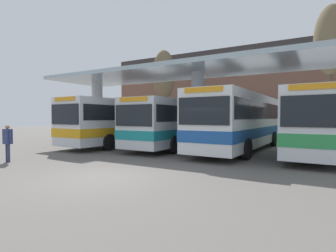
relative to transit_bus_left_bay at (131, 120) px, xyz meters
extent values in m
plane|color=#605B56|center=(5.92, -8.94, -1.78)|extent=(100.00, 100.00, 0.00)
cube|color=brown|center=(5.92, 15.83, 3.42)|extent=(40.00, 0.50, 10.40)
cube|color=#332D2D|center=(5.92, 15.83, 7.42)|extent=(40.00, 0.58, 2.40)
cylinder|color=silver|center=(-2.31, -1.10, 0.57)|extent=(0.79, 0.79, 4.70)
cylinder|color=silver|center=(5.92, -1.10, 0.57)|extent=(0.79, 0.79, 4.70)
cube|color=#9EB2BC|center=(5.92, -1.10, 3.04)|extent=(21.45, 5.36, 0.24)
cube|color=silver|center=(0.00, 0.01, -0.02)|extent=(3.04, 11.35, 2.87)
cube|color=black|center=(0.00, 0.01, 0.52)|extent=(3.06, 10.90, 0.92)
cube|color=orange|center=(0.00, 0.01, -0.67)|extent=(3.09, 11.39, 0.52)
cube|color=black|center=(-0.25, -5.64, 0.41)|extent=(2.35, 0.16, 1.15)
cube|color=orange|center=(-0.25, -5.64, 1.27)|extent=(1.79, 0.13, 0.22)
cylinder|color=black|center=(-1.43, -3.42, -1.28)|extent=(0.32, 1.01, 1.00)
cylinder|color=black|center=(1.12, -3.53, -1.28)|extent=(0.32, 1.01, 1.00)
cylinder|color=black|center=(-1.14, 3.16, -1.28)|extent=(0.32, 1.01, 1.00)
cylinder|color=black|center=(1.41, 3.04, -1.28)|extent=(0.32, 1.01, 1.00)
cube|color=silver|center=(4.05, 0.61, -0.08)|extent=(2.61, 10.90, 2.75)
cube|color=black|center=(4.05, 0.61, 0.44)|extent=(2.64, 10.46, 0.88)
cube|color=teal|center=(4.05, 0.61, -0.70)|extent=(2.65, 10.94, 0.49)
cube|color=black|center=(3.99, -4.85, 0.33)|extent=(2.29, 0.08, 1.10)
cube|color=orange|center=(3.99, -4.85, 1.15)|extent=(1.74, 0.07, 0.22)
cylinder|color=black|center=(2.77, -2.74, -1.28)|extent=(0.29, 1.02, 1.01)
cylinder|color=black|center=(5.26, -2.77, -1.28)|extent=(0.29, 1.02, 1.01)
cylinder|color=black|center=(2.83, 3.61, -1.28)|extent=(0.29, 1.02, 1.01)
cylinder|color=black|center=(5.33, 3.59, -1.28)|extent=(0.29, 1.02, 1.01)
cube|color=white|center=(8.05, 0.79, 0.06)|extent=(2.89, 11.66, 3.00)
cube|color=black|center=(8.05, 0.79, 0.63)|extent=(2.92, 11.20, 0.96)
cube|color=#1E519E|center=(8.05, 0.79, -0.62)|extent=(2.93, 11.70, 0.54)
cube|color=black|center=(7.88, -5.03, 0.51)|extent=(2.34, 0.13, 1.20)
cube|color=orange|center=(7.88, -5.03, 1.42)|extent=(1.78, 0.10, 0.22)
cylinder|color=black|center=(6.67, -2.76, -1.26)|extent=(0.31, 1.04, 1.03)
cylinder|color=black|center=(9.22, -2.84, -1.26)|extent=(0.31, 1.04, 1.03)
cylinder|color=black|center=(6.88, 4.02, -1.26)|extent=(0.31, 1.04, 1.03)
cylinder|color=black|center=(9.42, 3.94, -1.26)|extent=(0.31, 1.04, 1.03)
cube|color=silver|center=(12.09, 1.51, 0.02)|extent=(2.60, 12.10, 2.96)
cube|color=black|center=(12.09, 1.51, 0.58)|extent=(2.63, 11.62, 0.95)
cube|color=#2D934C|center=(12.09, 1.51, -0.65)|extent=(2.64, 12.14, 0.53)
cube|color=black|center=(12.01, -4.55, 0.46)|extent=(2.25, 0.09, 1.18)
cube|color=orange|center=(12.01, -4.55, 1.36)|extent=(1.71, 0.07, 0.22)
cylinder|color=black|center=(10.82, -2.21, -1.29)|extent=(0.29, 0.98, 0.98)
cylinder|color=black|center=(10.91, 4.85, -1.29)|extent=(0.29, 0.98, 0.98)
cylinder|color=#333856|center=(-0.02, -8.93, -1.37)|extent=(0.13, 0.13, 0.81)
cylinder|color=#333856|center=(0.14, -8.93, -1.37)|extent=(0.13, 0.13, 0.81)
cube|color=navy|center=(0.06, -8.93, -0.63)|extent=(0.45, 0.27, 0.68)
sphere|color=tan|center=(0.06, -8.93, -0.20)|extent=(0.19, 0.19, 0.19)
cylinder|color=navy|center=(-0.21, -8.92, -0.62)|extent=(0.09, 0.09, 0.58)
cylinder|color=navy|center=(0.32, -8.94, -0.62)|extent=(0.09, 0.09, 0.58)
cylinder|color=#473A2B|center=(-2.60, 9.07, 0.80)|extent=(0.31, 0.31, 5.16)
ellipsoid|color=brown|center=(-2.60, 9.07, 4.86)|extent=(2.43, 2.43, 5.36)
cylinder|color=#473A2B|center=(12.82, 7.68, 1.39)|extent=(0.29, 0.29, 6.35)
ellipsoid|color=brown|center=(12.82, 7.68, 6.01)|extent=(2.38, 2.38, 5.24)
camera|label=1|loc=(12.22, -15.44, 0.24)|focal=28.00mm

